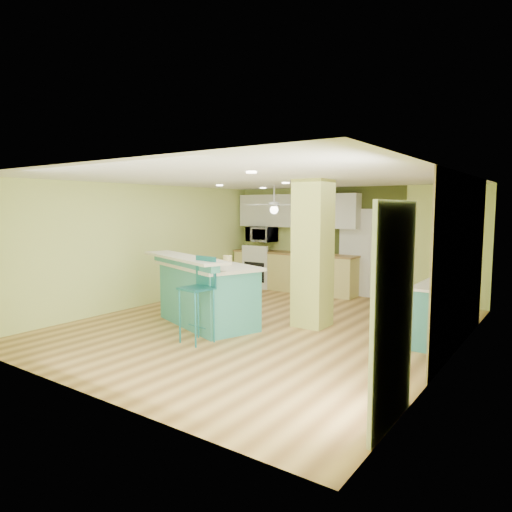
{
  "coord_description": "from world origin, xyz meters",
  "views": [
    {
      "loc": [
        4.28,
        -6.36,
        2.04
      ],
      "look_at": [
        -0.46,
        0.4,
        1.15
      ],
      "focal_mm": 32.0,
      "sensor_mm": 36.0,
      "label": 1
    }
  ],
  "objects_px": {
    "side_counter": "(441,313)",
    "fruit_bowl": "(304,252)",
    "bar_stool": "(201,285)",
    "peninsula": "(207,292)",
    "canister": "(228,260)"
  },
  "relations": [
    {
      "from": "side_counter",
      "to": "canister",
      "type": "bearing_deg",
      "value": -161.85
    },
    {
      "from": "peninsula",
      "to": "side_counter",
      "type": "distance_m",
      "value": 3.79
    },
    {
      "from": "peninsula",
      "to": "bar_stool",
      "type": "xyz_separation_m",
      "value": [
        0.6,
        -0.82,
        0.3
      ]
    },
    {
      "from": "bar_stool",
      "to": "fruit_bowl",
      "type": "bearing_deg",
      "value": 106.09
    },
    {
      "from": "bar_stool",
      "to": "side_counter",
      "type": "distance_m",
      "value": 3.64
    },
    {
      "from": "side_counter",
      "to": "fruit_bowl",
      "type": "xyz_separation_m",
      "value": [
        -3.68,
        2.4,
        0.52
      ]
    },
    {
      "from": "side_counter",
      "to": "fruit_bowl",
      "type": "bearing_deg",
      "value": 146.91
    },
    {
      "from": "side_counter",
      "to": "peninsula",
      "type": "bearing_deg",
      "value": -161.34
    },
    {
      "from": "side_counter",
      "to": "fruit_bowl",
      "type": "distance_m",
      "value": 4.42
    },
    {
      "from": "peninsula",
      "to": "fruit_bowl",
      "type": "xyz_separation_m",
      "value": [
        -0.09,
        3.61,
        0.41
      ]
    },
    {
      "from": "peninsula",
      "to": "canister",
      "type": "relative_size",
      "value": 15.58
    },
    {
      "from": "bar_stool",
      "to": "fruit_bowl",
      "type": "distance_m",
      "value": 4.48
    },
    {
      "from": "canister",
      "to": "side_counter",
      "type": "bearing_deg",
      "value": 18.15
    },
    {
      "from": "fruit_bowl",
      "to": "side_counter",
      "type": "bearing_deg",
      "value": -33.09
    },
    {
      "from": "peninsula",
      "to": "bar_stool",
      "type": "relative_size",
      "value": 1.88
    }
  ]
}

